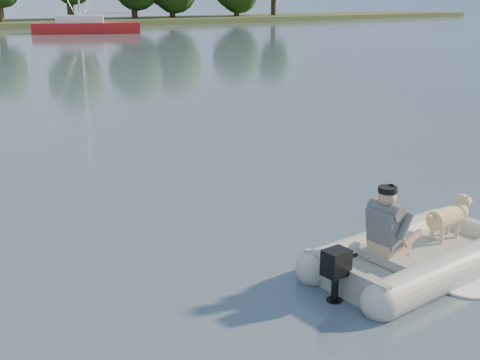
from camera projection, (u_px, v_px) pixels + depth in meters
water at (371, 297)px, 6.50m from camera, size 160.00×160.00×0.00m
dinghy at (421, 227)px, 7.10m from camera, size 4.00×2.63×1.20m
man at (386, 224)px, 6.74m from camera, size 0.64×0.56×0.92m
dog at (446, 221)px, 7.47m from camera, size 0.81×0.31×0.53m
outboard_motor at (335, 278)px, 6.35m from camera, size 0.36×0.26×0.67m
sailboat at (86, 27)px, 51.57m from camera, size 9.23×6.10×12.26m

